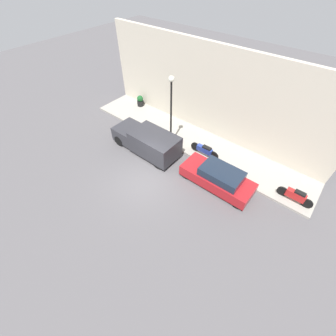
% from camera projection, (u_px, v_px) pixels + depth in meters
% --- Properties ---
extents(ground_plane, '(60.00, 60.00, 0.00)m').
position_uv_depth(ground_plane, '(146.00, 180.00, 13.82)').
color(ground_plane, '#514F51').
extents(sidewalk, '(3.02, 17.23, 0.15)m').
position_uv_depth(sidewalk, '(192.00, 140.00, 16.42)').
color(sidewalk, gray).
rests_on(sidewalk, ground_plane).
extents(building_facade, '(0.30, 17.23, 6.24)m').
position_uv_depth(building_facade, '(209.00, 92.00, 15.13)').
color(building_facade, beige).
rests_on(building_facade, ground_plane).
extents(parked_car, '(1.68, 4.32, 1.34)m').
position_uv_depth(parked_car, '(218.00, 178.00, 13.08)').
color(parked_car, maroon).
rests_on(parked_car, ground_plane).
extents(delivery_van, '(1.91, 4.86, 1.64)m').
position_uv_depth(delivery_van, '(146.00, 140.00, 15.13)').
color(delivery_van, '#2D2D33').
rests_on(delivery_van, ground_plane).
extents(motorcycle_blue, '(0.30, 2.09, 0.76)m').
position_uv_depth(motorcycle_blue, '(205.00, 150.00, 14.86)').
color(motorcycle_blue, navy).
rests_on(motorcycle_blue, sidewalk).
extents(motorcycle_red, '(0.30, 1.91, 0.83)m').
position_uv_depth(motorcycle_red, '(296.00, 196.00, 12.21)').
color(motorcycle_red, '#B21E1E').
rests_on(motorcycle_red, sidewalk).
extents(streetlamp, '(0.36, 0.36, 4.82)m').
position_uv_depth(streetlamp, '(171.00, 101.00, 13.77)').
color(streetlamp, black).
rests_on(streetlamp, sidewalk).
extents(potted_plant, '(0.55, 0.55, 0.91)m').
position_uv_depth(potted_plant, '(140.00, 101.00, 19.32)').
color(potted_plant, black).
rests_on(potted_plant, sidewalk).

